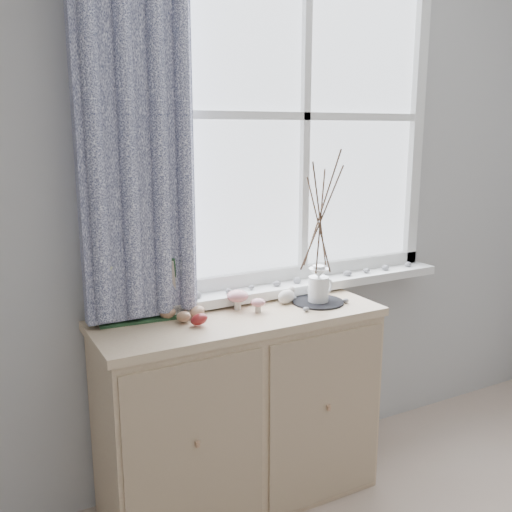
{
  "coord_description": "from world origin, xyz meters",
  "views": [
    {
      "loc": [
        -1.15,
        -0.24,
        1.59
      ],
      "look_at": [
        -0.1,
        1.7,
        1.1
      ],
      "focal_mm": 40.0,
      "sensor_mm": 36.0,
      "label": 1
    }
  ],
  "objects_px": {
    "sideboard": "(241,410)",
    "twig_pitcher": "(320,215)",
    "botanical_book": "(140,291)",
    "toadstool_cluster": "(243,298)"
  },
  "relations": [
    {
      "from": "sideboard",
      "to": "twig_pitcher",
      "type": "distance_m",
      "value": 0.89
    },
    {
      "from": "sideboard",
      "to": "toadstool_cluster",
      "type": "height_order",
      "value": "toadstool_cluster"
    },
    {
      "from": "sideboard",
      "to": "botanical_book",
      "type": "distance_m",
      "value": 0.68
    },
    {
      "from": "sideboard",
      "to": "twig_pitcher",
      "type": "xyz_separation_m",
      "value": [
        0.37,
        -0.02,
        0.81
      ]
    },
    {
      "from": "botanical_book",
      "to": "twig_pitcher",
      "type": "distance_m",
      "value": 0.81
    },
    {
      "from": "sideboard",
      "to": "twig_pitcher",
      "type": "height_order",
      "value": "twig_pitcher"
    },
    {
      "from": "botanical_book",
      "to": "toadstool_cluster",
      "type": "relative_size",
      "value": 2.51
    },
    {
      "from": "sideboard",
      "to": "twig_pitcher",
      "type": "relative_size",
      "value": 1.78
    },
    {
      "from": "sideboard",
      "to": "toadstool_cluster",
      "type": "xyz_separation_m",
      "value": [
        0.04,
        0.05,
        0.48
      ]
    },
    {
      "from": "botanical_book",
      "to": "twig_pitcher",
      "type": "relative_size",
      "value": 0.55
    }
  ]
}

